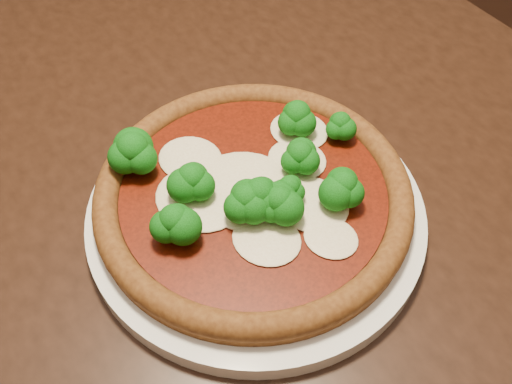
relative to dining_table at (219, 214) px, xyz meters
The scene contains 4 objects.
floor 0.66m from the dining_table, 151.60° to the left, with size 4.00×4.00×0.00m, color black.
dining_table is the anchor object (origin of this frame).
plate 0.13m from the dining_table, 27.17° to the right, with size 0.31×0.31×0.02m, color white.
pizza 0.15m from the dining_table, 26.94° to the right, with size 0.29×0.29×0.06m.
Camera 1 is at (0.35, -0.36, 1.18)m, focal length 40.00 mm.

